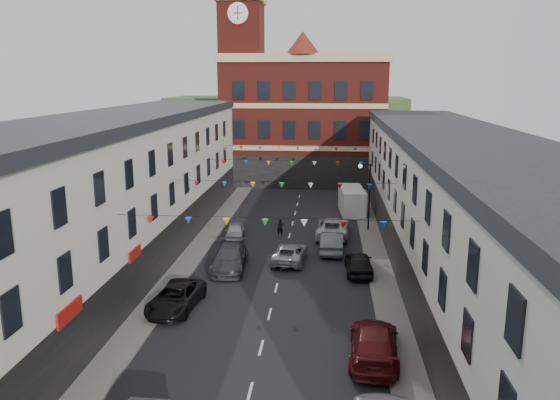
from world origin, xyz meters
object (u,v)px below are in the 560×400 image
(car_left_d, at_px, (230,258))
(white_van, at_px, (352,201))
(car_right_f, at_px, (333,227))
(pedestrian, at_px, (280,228))
(car_right_c, at_px, (374,343))
(street_lamp, at_px, (367,188))
(car_left_e, at_px, (235,231))
(moving_car, at_px, (290,253))
(car_right_e, at_px, (332,242))
(car_left_c, at_px, (176,298))
(car_right_d, at_px, (359,263))

(car_left_d, xyz_separation_m, white_van, (9.20, 17.27, 0.45))
(car_right_f, xyz_separation_m, pedestrian, (-4.45, -0.40, -0.06))
(car_right_c, bearing_deg, street_lamp, -88.58)
(street_lamp, xyz_separation_m, white_van, (-0.95, 6.56, -2.65))
(car_left_e, distance_m, car_right_c, 21.72)
(street_lamp, bearing_deg, pedestrian, -162.65)
(car_left_d, distance_m, moving_car, 4.55)
(street_lamp, relative_size, white_van, 1.05)
(car_right_f, height_order, white_van, white_van)
(car_right_c, bearing_deg, pedestrian, -68.76)
(street_lamp, distance_m, car_right_c, 22.84)
(car_right_c, xyz_separation_m, white_van, (0.10, 29.17, 0.44))
(car_right_e, xyz_separation_m, moving_car, (-3.10, -2.59, -0.14))
(car_left_c, relative_size, car_right_c, 0.90)
(car_left_c, relative_size, car_left_d, 0.91)
(street_lamp, bearing_deg, white_van, 98.24)
(moving_car, xyz_separation_m, pedestrian, (-1.28, 6.45, 0.09))
(car_right_c, xyz_separation_m, pedestrian, (-6.27, 20.32, -0.07))
(car_right_e, bearing_deg, street_lamp, -113.72)
(white_van, bearing_deg, pedestrian, -129.82)
(car_left_c, distance_m, car_right_d, 12.93)
(car_left_e, distance_m, pedestrian, 3.87)
(car_left_c, bearing_deg, white_van, 70.63)
(car_left_e, xyz_separation_m, car_right_d, (9.92, -7.50, 0.11))
(car_left_c, xyz_separation_m, car_right_c, (11.00, -4.85, 0.12))
(car_right_d, bearing_deg, car_left_d, -2.33)
(car_right_e, bearing_deg, pedestrian, -39.60)
(car_left_d, xyz_separation_m, pedestrian, (2.83, 8.42, -0.06))
(car_right_c, distance_m, car_right_d, 11.78)
(car_left_d, relative_size, car_right_d, 1.26)
(car_left_d, distance_m, car_right_c, 14.98)
(pedestrian, bearing_deg, car_left_e, -163.37)
(moving_car, height_order, white_van, white_van)
(car_right_e, bearing_deg, car_right_c, 98.47)
(car_left_d, bearing_deg, car_left_e, 94.65)
(car_right_c, bearing_deg, car_left_e, -58.50)
(car_left_c, relative_size, moving_car, 1.06)
(car_right_f, distance_m, moving_car, 7.55)
(car_right_d, xyz_separation_m, moving_car, (-4.91, 2.08, -0.09))
(car_left_c, height_order, car_right_c, car_right_c)
(street_lamp, distance_m, car_right_d, 11.33)
(car_left_c, distance_m, car_right_c, 12.02)
(car_left_c, xyz_separation_m, white_van, (11.10, 24.32, 0.55))
(street_lamp, xyz_separation_m, car_left_d, (-10.15, -10.71, -3.10))
(car_right_c, height_order, car_right_f, car_right_c)
(car_left_c, height_order, car_right_e, car_right_e)
(car_left_e, bearing_deg, car_right_d, -43.90)
(car_right_c, xyz_separation_m, car_right_d, (-0.09, 11.78, -0.07))
(car_right_e, height_order, white_van, white_van)
(street_lamp, bearing_deg, car_right_c, -92.66)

